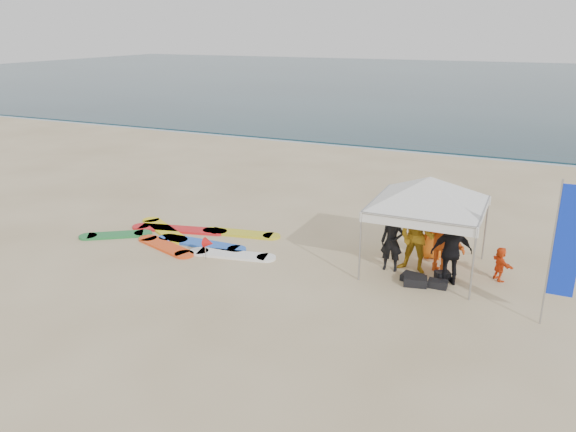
% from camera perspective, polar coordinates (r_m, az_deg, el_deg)
% --- Properties ---
extents(ground, '(120.00, 120.00, 0.00)m').
position_cam_1_polar(ground, '(13.73, -6.15, -7.70)').
color(ground, beige).
rests_on(ground, ground).
extents(ocean, '(160.00, 84.00, 0.08)m').
position_cam_1_polar(ocean, '(71.08, 19.62, 12.73)').
color(ocean, '#0C2633').
rests_on(ocean, ground).
extents(shoreline_foam, '(160.00, 1.20, 0.01)m').
position_cam_1_polar(shoreline_foam, '(30.05, 11.68, 6.62)').
color(shoreline_foam, silver).
rests_on(shoreline_foam, ground).
extents(person_black_a, '(0.60, 0.42, 1.57)m').
position_cam_1_polar(person_black_a, '(14.80, 10.51, -2.59)').
color(person_black_a, black).
rests_on(person_black_a, ground).
extents(person_yellow, '(1.03, 0.85, 1.94)m').
position_cam_1_polar(person_yellow, '(14.73, 12.94, -2.09)').
color(person_yellow, '#BF8C1B').
rests_on(person_yellow, ground).
extents(person_orange_a, '(1.37, 1.03, 1.89)m').
position_cam_1_polar(person_orange_a, '(14.99, 15.44, -2.03)').
color(person_orange_a, '#D04712').
rests_on(person_orange_a, ground).
extents(person_black_b, '(1.09, 0.76, 1.71)m').
position_cam_1_polar(person_black_b, '(14.30, 16.27, -3.51)').
color(person_black_b, black).
rests_on(person_black_b, ground).
extents(person_orange_b, '(0.86, 0.63, 1.61)m').
position_cam_1_polar(person_orange_b, '(15.79, 14.61, -1.44)').
color(person_orange_b, orange).
rests_on(person_orange_b, ground).
extents(person_seated, '(0.68, 0.82, 0.88)m').
position_cam_1_polar(person_seated, '(15.06, 20.74, -4.57)').
color(person_seated, '#F74E16').
rests_on(person_seated, ground).
extents(canopy_tent, '(3.81, 3.81, 2.87)m').
position_cam_1_polar(canopy_tent, '(14.51, 14.28, 3.84)').
color(canopy_tent, '#A5A5A8').
rests_on(canopy_tent, ground).
extents(feather_flag, '(0.55, 0.04, 3.22)m').
position_cam_1_polar(feather_flag, '(12.73, 26.39, -2.52)').
color(feather_flag, '#A5A5A8').
rests_on(feather_flag, ground).
extents(marker_pennant, '(0.28, 0.28, 0.64)m').
position_cam_1_polar(marker_pennant, '(15.41, -8.06, -2.74)').
color(marker_pennant, '#A5A5A8').
rests_on(marker_pennant, ground).
extents(gear_pile, '(1.19, 1.09, 0.22)m').
position_cam_1_polar(gear_pile, '(14.45, 13.58, -6.32)').
color(gear_pile, black).
rests_on(gear_pile, ground).
extents(surfboard_spread, '(5.87, 2.82, 0.07)m').
position_cam_1_polar(surfboard_spread, '(17.17, -10.26, -2.23)').
color(surfboard_spread, yellow).
rests_on(surfboard_spread, ground).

